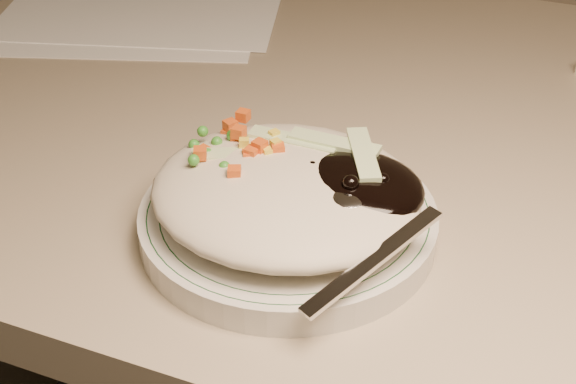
% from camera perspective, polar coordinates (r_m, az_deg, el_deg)
% --- Properties ---
extents(desk, '(1.40, 0.70, 0.74)m').
position_cam_1_polar(desk, '(0.85, 10.03, -7.40)').
color(desk, gray).
rests_on(desk, ground).
extents(plate, '(0.22, 0.22, 0.02)m').
position_cam_1_polar(plate, '(0.58, 0.00, -2.11)').
color(plate, silver).
rests_on(plate, desk).
extents(plate_rim, '(0.20, 0.20, 0.00)m').
position_cam_1_polar(plate_rim, '(0.58, 0.00, -1.31)').
color(plate_rim, '#144723').
rests_on(plate_rim, plate).
extents(meal, '(0.21, 0.19, 0.05)m').
position_cam_1_polar(meal, '(0.56, 0.38, 0.34)').
color(meal, '#C2B69D').
rests_on(meal, plate).
extents(papers, '(0.36, 0.33, 0.00)m').
position_cam_1_polar(papers, '(0.97, -10.58, 12.28)').
color(papers, white).
rests_on(papers, desk).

